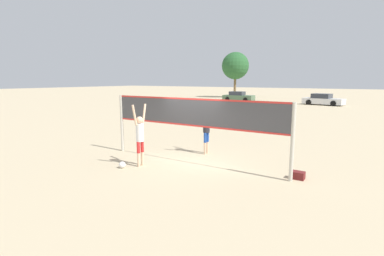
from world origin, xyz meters
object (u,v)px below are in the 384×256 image
object	(u,v)px
tree_right_cluster	(235,66)
player_spiker	(140,134)
gear_bag	(298,175)
player_blocker	(206,126)
volleyball_net	(192,118)
parked_car_mid	(238,97)
parked_car_near	(323,100)
volleyball	(122,165)

from	to	relation	value
tree_right_cluster	player_spiker	bearing A→B (deg)	-69.53
gear_bag	player_blocker	bearing A→B (deg)	163.38
volleyball_net	player_blocker	bearing A→B (deg)	100.44
gear_bag	parked_car_mid	distance (m)	33.86
volleyball_net	tree_right_cluster	bearing A→B (deg)	112.87
parked_car_near	parked_car_mid	bearing A→B (deg)	-170.44
volleyball_net	parked_car_near	xyz separation A→B (m)	(-0.62, 30.32, -1.10)
player_spiker	gear_bag	world-z (taller)	player_spiker
player_spiker	gear_bag	xyz separation A→B (m)	(5.16, 1.64, -1.07)
gear_bag	parked_car_near	distance (m)	30.32
volleyball	gear_bag	distance (m)	5.95
parked_car_near	tree_right_cluster	distance (m)	18.16
player_blocker	volleyball	xyz separation A→B (m)	(-1.46, -3.41, -1.08)
gear_bag	volleyball	bearing A→B (deg)	-158.37
player_spiker	player_blocker	distance (m)	3.06
player_spiker	player_blocker	bearing A→B (deg)	-20.87
player_spiker	player_blocker	xyz separation A→B (m)	(1.09, 2.86, 0.01)
parked_car_mid	tree_right_cluster	world-z (taller)	tree_right_cluster
player_spiker	gear_bag	bearing A→B (deg)	-72.37
parked_car_mid	player_blocker	bearing A→B (deg)	-70.39
player_spiker	volleyball_net	bearing A→B (deg)	-46.23
volleyball	parked_car_near	bearing A→B (deg)	88.00
volleyball	tree_right_cluster	world-z (taller)	tree_right_cluster
tree_right_cluster	gear_bag	bearing A→B (deg)	-62.30
tree_right_cluster	volleyball	bearing A→B (deg)	-70.26
player_blocker	tree_right_cluster	distance (m)	40.34
volleyball_net	parked_car_near	world-z (taller)	volleyball_net
parked_car_mid	volleyball	bearing A→B (deg)	-74.85
volleyball_net	tree_right_cluster	distance (m)	41.81
gear_bag	parked_car_near	world-z (taller)	parked_car_near
parked_car_near	parked_car_mid	size ratio (longest dim) A/B	1.11
parked_car_near	tree_right_cluster	xyz separation A→B (m)	(-15.57, 8.06, 4.74)
volleyball_net	parked_car_near	size ratio (longest dim) A/B	1.51
player_blocker	volleyball	bearing A→B (deg)	-23.18
volleyball_net	player_blocker	world-z (taller)	volleyball_net
volleyball	player_blocker	bearing A→B (deg)	66.82
player_blocker	tree_right_cluster	world-z (taller)	tree_right_cluster
parked_car_mid	player_spiker	bearing A→B (deg)	-73.96
player_spiker	gear_bag	size ratio (longest dim) A/B	5.48
volleyball	gear_bag	size ratio (longest dim) A/B	0.57
gear_bag	parked_car_near	bearing A→B (deg)	98.36
volleyball	parked_car_near	world-z (taller)	parked_car_near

